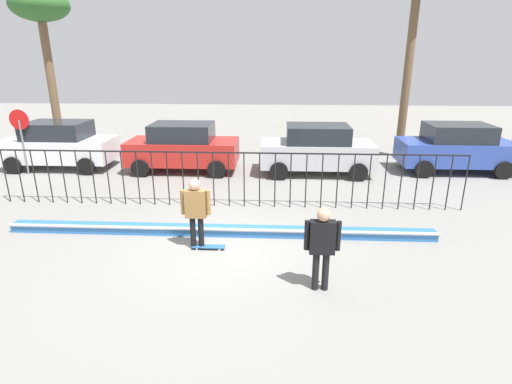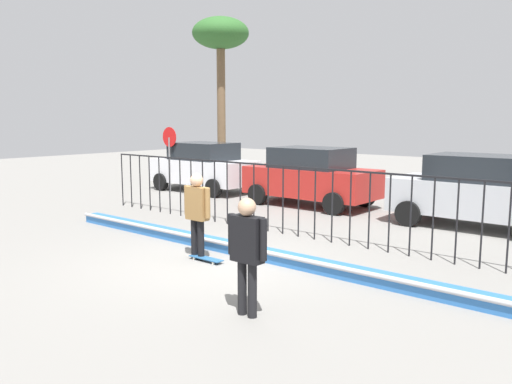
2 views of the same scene
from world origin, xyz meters
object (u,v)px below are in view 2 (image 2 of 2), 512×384
at_px(skateboard, 206,258).
at_px(parked_car_silver, 479,191).
at_px(skateboarder, 197,208).
at_px(palm_tree_short, 221,41).
at_px(camera_operator, 247,246).
at_px(parked_car_white, 204,166).
at_px(stop_sign, 170,150).
at_px(parked_car_red, 311,176).

xyz_separation_m(skateboard, parked_car_silver, (3.14, 6.78, 0.91)).
distance_m(skateboarder, skateboard, 1.02).
bearing_deg(palm_tree_short, camera_operator, -45.07).
height_order(parked_car_white, stop_sign, stop_sign).
distance_m(stop_sign, palm_tree_short, 5.52).
relative_size(parked_car_white, parked_car_silver, 1.00).
bearing_deg(parked_car_white, parked_car_silver, 2.09).
xyz_separation_m(parked_car_white, palm_tree_short, (-1.19, 2.26, 5.12)).
height_order(camera_operator, parked_car_red, parked_car_red).
distance_m(skateboard, parked_car_red, 7.27).
bearing_deg(skateboard, palm_tree_short, 123.08).
bearing_deg(skateboard, skateboarder, 164.09).
bearing_deg(camera_operator, parked_car_white, -28.11).
bearing_deg(parked_car_white, palm_tree_short, 121.23).
xyz_separation_m(parked_car_white, parked_car_red, (5.10, -0.15, 0.00)).
height_order(parked_car_white, parked_car_silver, same).
bearing_deg(palm_tree_short, stop_sign, -84.86).
height_order(camera_operator, parked_car_silver, parked_car_silver).
distance_m(skateboarder, parked_car_white, 9.88).
relative_size(camera_operator, stop_sign, 0.69).
bearing_deg(parked_car_silver, skateboard, -117.77).
relative_size(parked_car_white, parked_car_red, 1.00).
bearing_deg(parked_car_silver, parked_car_white, 175.64).
bearing_deg(skateboarder, palm_tree_short, 135.97).
relative_size(skateboard, parked_car_red, 0.19).
xyz_separation_m(parked_car_white, parked_car_silver, (10.37, -0.27, 0.00)).
distance_m(parked_car_red, parked_car_silver, 5.27).
relative_size(skateboarder, palm_tree_short, 0.25).
xyz_separation_m(skateboarder, parked_car_red, (-1.86, 6.86, -0.07)).
xyz_separation_m(skateboarder, camera_operator, (2.77, -1.67, -0.01)).
xyz_separation_m(camera_operator, parked_car_silver, (0.64, 8.42, -0.06)).
distance_m(parked_car_red, stop_sign, 6.09).
bearing_deg(palm_tree_short, skateboarder, -48.69).
bearing_deg(camera_operator, skateboarder, -17.50).
distance_m(skateboarder, stop_sign, 9.94).
height_order(skateboard, parked_car_white, parked_car_white).
xyz_separation_m(parked_car_silver, palm_tree_short, (-11.56, 2.53, 5.12)).
relative_size(skateboarder, parked_car_red, 0.40).
bearing_deg(parked_car_red, camera_operator, -60.68).
bearing_deg(parked_car_red, parked_car_silver, -0.42).
bearing_deg(parked_car_silver, stop_sign, -179.43).
distance_m(skateboard, palm_tree_short, 13.92).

